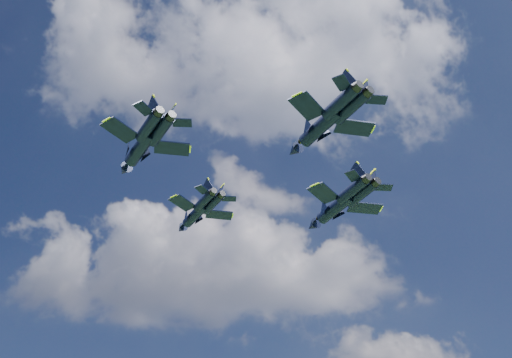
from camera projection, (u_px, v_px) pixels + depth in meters
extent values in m
cylinder|color=black|center=(196.00, 214.00, 105.01)|extent=(6.24, 7.77, 1.67)
cone|color=black|center=(181.00, 229.00, 108.71)|extent=(2.69, 2.89, 1.58)
ellipsoid|color=brown|center=(188.00, 220.00, 107.42)|extent=(2.29, 2.69, 0.76)
cube|color=black|center=(182.00, 203.00, 102.31)|extent=(4.33, 4.91, 0.17)
cube|color=black|center=(219.00, 215.00, 105.14)|extent=(4.73, 3.36, 0.17)
cube|color=black|center=(202.00, 189.00, 99.32)|extent=(2.24, 2.62, 0.13)
cube|color=black|center=(229.00, 199.00, 101.36)|extent=(2.40, 1.68, 0.13)
cube|color=black|center=(208.00, 188.00, 101.19)|extent=(2.13, 1.93, 2.80)
cube|color=black|center=(219.00, 192.00, 102.05)|extent=(1.61, 2.59, 2.80)
cylinder|color=black|center=(140.00, 148.00, 86.37)|extent=(6.76, 8.64, 1.84)
cone|color=black|center=(124.00, 170.00, 90.50)|extent=(2.95, 3.18, 1.74)
ellipsoid|color=brown|center=(132.00, 158.00, 89.05)|extent=(2.49, 2.98, 0.84)
cube|color=black|center=(120.00, 130.00, 83.43)|extent=(4.82, 5.40, 0.18)
cube|color=black|center=(172.00, 148.00, 86.46)|extent=(5.18, 3.63, 0.18)
cube|color=black|center=(143.00, 108.00, 80.08)|extent=(2.50, 2.89, 0.14)
cube|color=black|center=(182.00, 123.00, 82.27)|extent=(2.62, 1.81, 0.14)
cube|color=black|center=(153.00, 108.00, 82.13)|extent=(2.31, 2.16, 3.09)
cube|color=black|center=(169.00, 114.00, 83.05)|extent=(1.77, 2.88, 3.09)
cylinder|color=black|center=(336.00, 207.00, 101.23)|extent=(7.37, 9.35, 2.00)
cone|color=black|center=(312.00, 226.00, 105.69)|extent=(3.21, 3.45, 1.89)
ellipsoid|color=brown|center=(322.00, 215.00, 104.13)|extent=(2.71, 3.23, 0.91)
cube|color=black|center=(323.00, 193.00, 98.03)|extent=(5.21, 5.86, 0.20)
cube|color=black|center=(365.00, 208.00, 101.34)|extent=(5.63, 3.96, 0.20)
cube|color=black|center=(353.00, 176.00, 94.41)|extent=(2.70, 3.13, 0.16)
cube|color=black|center=(383.00, 187.00, 96.80)|extent=(2.85, 1.98, 0.16)
cube|color=black|center=(357.00, 174.00, 96.63)|extent=(2.52, 2.33, 3.35)
cube|color=black|center=(370.00, 179.00, 97.65)|extent=(1.92, 3.11, 3.35)
cylinder|color=black|center=(321.00, 126.00, 85.52)|extent=(7.40, 9.01, 1.95)
cone|color=black|center=(294.00, 151.00, 89.80)|extent=(3.16, 3.37, 1.85)
ellipsoid|color=brown|center=(305.00, 137.00, 88.31)|extent=(2.71, 3.13, 0.89)
cube|color=black|center=(307.00, 106.00, 82.34)|extent=(5.01, 5.73, 0.20)
cube|color=black|center=(354.00, 128.00, 85.74)|extent=(5.54, 3.99, 0.20)
cube|color=black|center=(342.00, 83.00, 78.90)|extent=(2.59, 3.05, 0.15)
cube|color=black|center=(377.00, 100.00, 81.35)|extent=(2.82, 2.00, 0.15)
cube|color=black|center=(347.00, 83.00, 81.10)|extent=(2.52, 2.21, 3.27)
cube|color=black|center=(361.00, 90.00, 82.13)|extent=(1.89, 3.00, 3.27)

